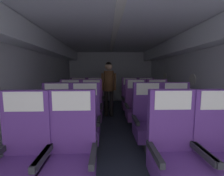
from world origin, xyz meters
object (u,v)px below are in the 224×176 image
at_px(seat_a_left_window, 22,158).
at_px(seat_d_right_aisle, 146,99).
at_px(seat_a_left_aisle, 71,156).
at_px(seat_c_right_window, 136,108).
at_px(seat_c_left_window, 70,108).
at_px(seat_b_right_window, 148,122).
at_px(seat_a_right_aisle, 221,154).
at_px(seat_d_left_window, 78,100).
at_px(seat_d_right_window, 130,100).
at_px(seat_d_left_aisle, 95,100).
at_px(seat_c_right_aisle, 158,107).
at_px(seat_c_left_aisle, 91,108).
at_px(flight_attendant, 109,83).
at_px(seat_b_left_window, 56,123).
at_px(seat_b_right_aisle, 177,121).
at_px(seat_b_left_aisle, 85,123).
at_px(seat_a_right_window, 175,154).

distance_m(seat_a_left_window, seat_d_right_aisle, 3.56).
bearing_deg(seat_a_left_aisle, seat_c_right_window, 61.65).
height_order(seat_c_left_window, seat_c_right_window, same).
relative_size(seat_a_left_window, seat_b_right_window, 1.00).
height_order(seat_a_right_aisle, seat_d_left_window, same).
distance_m(seat_c_right_window, seat_d_right_aisle, 1.09).
relative_size(seat_a_left_window, seat_d_right_window, 1.00).
distance_m(seat_d_left_aisle, seat_d_right_aisle, 1.53).
height_order(seat_a_left_window, seat_d_right_aisle, same).
distance_m(seat_b_right_window, seat_c_right_aisle, 1.08).
bearing_deg(seat_c_left_window, seat_d_right_window, 32.43).
xyz_separation_m(seat_c_right_aisle, seat_d_right_window, (-0.49, 0.97, 0.00)).
bearing_deg(seat_c_right_window, seat_d_left_window, 147.48).
bearing_deg(seat_d_left_aisle, seat_a_left_aisle, -90.29).
distance_m(seat_b_right_window, seat_c_left_aisle, 1.44).
xyz_separation_m(seat_d_left_aisle, flight_attendant, (0.41, -0.07, 0.50)).
xyz_separation_m(seat_b_left_window, seat_d_left_aisle, (0.48, 1.94, 0.00)).
relative_size(seat_b_right_aisle, seat_d_right_window, 1.00).
xyz_separation_m(seat_b_left_window, seat_b_left_aisle, (0.47, -0.00, 0.00)).
xyz_separation_m(seat_b_left_aisle, seat_c_left_aisle, (0.00, 0.99, 0.00)).
distance_m(seat_a_left_window, flight_attendant, 3.03).
xyz_separation_m(seat_a_left_window, flight_attendant, (0.89, 2.86, 0.50)).
bearing_deg(flight_attendant, seat_b_right_window, -68.29).
xyz_separation_m(seat_a_right_window, seat_c_left_window, (-1.53, 1.93, 0.00)).
relative_size(seat_b_right_window, seat_c_right_window, 1.00).
relative_size(seat_d_left_aisle, flight_attendant, 0.71).
bearing_deg(seat_c_left_aisle, seat_a_right_window, -61.68).
height_order(seat_a_right_aisle, flight_attendant, flight_attendant).
xyz_separation_m(seat_c_right_window, seat_d_right_window, (0.01, 0.96, 0.00)).
xyz_separation_m(seat_b_right_aisle, flight_attendant, (-1.13, 1.86, 0.50)).
relative_size(seat_a_left_window, flight_attendant, 0.71).
relative_size(seat_d_right_aisle, seat_d_right_window, 1.00).
bearing_deg(seat_d_left_aisle, flight_attendant, -9.64).
height_order(seat_b_right_aisle, seat_c_left_aisle, same).
bearing_deg(seat_a_right_window, seat_b_left_aisle, 137.57).
distance_m(seat_a_left_aisle, seat_b_left_window, 1.07).
distance_m(seat_b_right_aisle, seat_b_right_window, 0.49).
xyz_separation_m(seat_a_left_aisle, seat_c_right_window, (1.05, 1.95, 0.00)).
bearing_deg(seat_a_left_window, seat_c_left_aisle, 76.53).
height_order(seat_c_right_window, seat_d_right_window, same).
height_order(seat_b_right_aisle, seat_b_right_window, same).
distance_m(seat_a_left_aisle, seat_b_left_aisle, 0.96).
bearing_deg(seat_c_left_window, seat_a_right_window, -51.58).
distance_m(seat_a_left_aisle, seat_c_right_window, 2.22).
bearing_deg(seat_d_left_aisle, seat_b_right_window, -61.52).
bearing_deg(seat_d_left_window, seat_a_right_window, -62.37).
bearing_deg(seat_d_right_window, seat_a_left_window, -117.63).
bearing_deg(seat_d_left_aisle, seat_b_left_aisle, -90.43).
bearing_deg(seat_c_right_window, seat_a_left_aisle, -118.35).
bearing_deg(seat_a_right_aisle, seat_b_right_aisle, 89.04).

